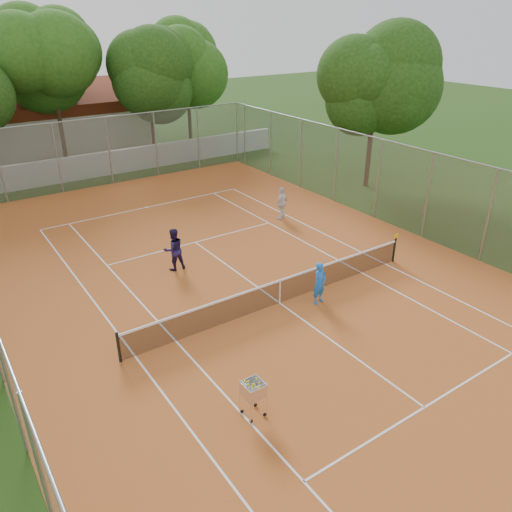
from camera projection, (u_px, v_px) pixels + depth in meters
ground at (279, 304)px, 17.94m from camera, size 120.00×120.00×0.00m
court_pad at (280, 303)px, 17.93m from camera, size 18.00×34.00×0.02m
court_lines at (280, 303)px, 17.93m from camera, size 10.98×23.78×0.01m
tennis_net at (280, 291)px, 17.71m from camera, size 11.88×0.10×0.98m
perimeter_fence at (281, 253)px, 17.06m from camera, size 18.00×34.00×4.00m
boundary_wall at (101, 164)px, 31.70m from camera, size 26.00×0.30×1.50m
clubhouse at (28, 120)px, 37.47m from camera, size 16.40×9.00×4.40m
tropical_trees at (76, 89)px, 32.06m from camera, size 29.00×19.00×10.00m
player_near at (320, 283)px, 17.64m from camera, size 0.64×0.49×1.57m
player_far_left at (174, 249)px, 19.93m from camera, size 0.88×0.70×1.76m
player_far_right at (282, 203)px, 24.94m from camera, size 1.05×0.76×1.65m
ball_hopper at (253, 398)px, 12.69m from camera, size 0.65×0.65×1.14m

